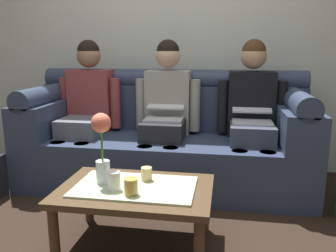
% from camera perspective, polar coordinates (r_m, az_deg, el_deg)
% --- Properties ---
extents(back_wall_patterned, '(6.00, 0.12, 2.90)m').
position_cam_1_polar(back_wall_patterned, '(3.45, 1.26, 17.62)').
color(back_wall_patterned, silver).
rests_on(back_wall_patterned, ground_plane).
extents(couch, '(2.37, 0.88, 0.96)m').
position_cam_1_polar(couch, '(3.01, -0.29, -2.39)').
color(couch, '#2D3851').
rests_on(couch, ground_plane).
extents(person_left, '(0.56, 0.67, 1.22)m').
position_cam_1_polar(person_left, '(3.14, -13.14, 3.33)').
color(person_left, '#595B66').
rests_on(person_left, ground_plane).
extents(person_middle, '(0.56, 0.67, 1.22)m').
position_cam_1_polar(person_middle, '(2.94, -0.31, 3.05)').
color(person_middle, '#232326').
rests_on(person_middle, ground_plane).
extents(person_right, '(0.56, 0.67, 1.22)m').
position_cam_1_polar(person_right, '(2.91, 13.56, 2.59)').
color(person_right, '#383D4C').
rests_on(person_right, ground_plane).
extents(coffee_table, '(0.88, 0.59, 0.38)m').
position_cam_1_polar(coffee_table, '(2.05, -5.37, -11.14)').
color(coffee_table, '#47331E').
rests_on(coffee_table, ground_plane).
extents(flower_vase, '(0.11, 0.11, 0.41)m').
position_cam_1_polar(flower_vase, '(2.02, -10.79, -2.54)').
color(flower_vase, silver).
rests_on(flower_vase, coffee_table).
extents(cup_near_left, '(0.06, 0.06, 0.08)m').
position_cam_1_polar(cup_near_left, '(2.09, -3.53, -7.82)').
color(cup_near_left, '#DBB77A').
rests_on(cup_near_left, coffee_table).
extents(cup_near_right, '(0.07, 0.07, 0.10)m').
position_cam_1_polar(cup_near_right, '(1.97, -8.81, -8.88)').
color(cup_near_right, white).
rests_on(cup_near_right, coffee_table).
extents(cup_far_center, '(0.07, 0.07, 0.09)m').
position_cam_1_polar(cup_far_center, '(1.90, -6.08, -9.86)').
color(cup_far_center, gold).
rests_on(cup_far_center, coffee_table).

